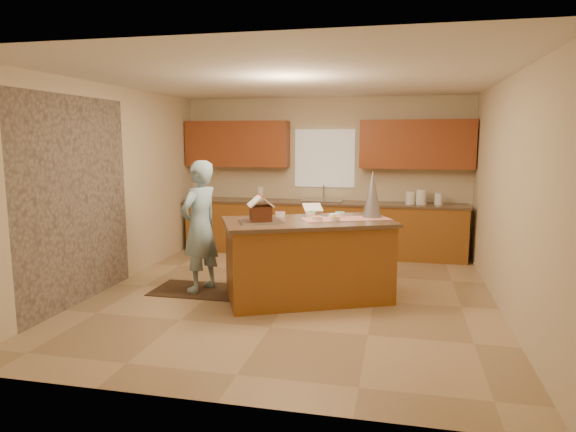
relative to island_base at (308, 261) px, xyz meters
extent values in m
plane|color=tan|center=(-0.21, 0.08, -0.48)|extent=(5.50, 5.50, 0.00)
plane|color=silver|center=(-0.21, 0.08, 2.22)|extent=(5.50, 5.50, 0.00)
plane|color=beige|center=(-0.21, 2.83, 0.87)|extent=(5.50, 5.50, 0.00)
plane|color=beige|center=(-0.21, -2.67, 0.87)|extent=(5.50, 5.50, 0.00)
plane|color=beige|center=(-2.71, 0.08, 0.87)|extent=(5.50, 5.50, 0.00)
plane|color=beige|center=(2.29, 0.08, 0.87)|extent=(5.50, 5.50, 0.00)
plane|color=gray|center=(-2.69, -0.72, 0.77)|extent=(0.00, 2.50, 2.50)
cube|color=white|center=(-0.21, 2.80, 1.17)|extent=(1.05, 0.03, 1.00)
cube|color=brown|center=(-0.21, 2.53, -0.04)|extent=(4.80, 0.60, 0.88)
cube|color=brown|center=(-0.21, 2.53, 0.42)|extent=(4.85, 0.63, 0.04)
cube|color=#9B4721|center=(-1.76, 2.65, 1.42)|extent=(1.85, 0.35, 0.80)
cube|color=#9B4721|center=(1.34, 2.65, 1.42)|extent=(1.85, 0.35, 0.80)
cube|color=silver|center=(-0.21, 2.53, 0.41)|extent=(0.70, 0.45, 0.12)
cylinder|color=silver|center=(-0.21, 2.71, 0.58)|extent=(0.03, 0.03, 0.28)
cube|color=brown|center=(0.00, 0.00, 0.00)|extent=(2.18, 1.69, 0.95)
cube|color=brown|center=(0.00, 0.00, 0.50)|extent=(2.30, 1.80, 0.04)
cube|color=#A4130B|center=(0.45, 0.20, 0.52)|extent=(1.15, 0.80, 0.01)
cube|color=silver|center=(-0.52, -0.29, 0.53)|extent=(0.61, 0.54, 0.03)
cube|color=white|center=(-0.02, 0.44, 0.62)|extent=(0.29, 0.27, 0.10)
cone|color=silver|center=(0.75, 0.39, 0.82)|extent=(0.32, 0.32, 0.60)
cube|color=black|center=(-1.48, 0.03, -0.47)|extent=(1.16, 0.76, 0.01)
imported|color=#8CB4C7|center=(-1.43, 0.03, 0.39)|extent=(0.59, 0.72, 1.71)
cylinder|color=white|center=(1.26, 2.53, 0.55)|extent=(0.15, 0.15, 0.21)
cylinder|color=white|center=(1.44, 2.53, 0.57)|extent=(0.17, 0.17, 0.25)
cylinder|color=white|center=(1.72, 2.53, 0.54)|extent=(0.13, 0.13, 0.19)
cylinder|color=white|center=(-1.31, 2.53, 0.56)|extent=(0.11, 0.11, 0.23)
cube|color=#5D2C18|center=(-0.52, -0.29, 0.63)|extent=(0.32, 0.34, 0.17)
cube|color=white|center=(-0.59, -0.32, 0.78)|extent=(0.27, 0.34, 0.14)
cube|color=white|center=(-0.46, -0.26, 0.78)|extent=(0.27, 0.34, 0.14)
cylinder|color=red|center=(-0.52, -0.29, 0.84)|extent=(0.14, 0.29, 0.02)
cylinder|color=#35C8BF|center=(0.35, 0.37, 0.55)|extent=(0.13, 0.13, 0.06)
cylinder|color=gold|center=(0.32, -0.01, 0.55)|extent=(0.13, 0.13, 0.06)
cylinder|color=#943180|center=(-0.40, 0.21, 0.55)|extent=(0.13, 0.13, 0.06)
cylinder|color=white|center=(0.29, 0.20, 0.55)|extent=(0.13, 0.13, 0.06)
cylinder|color=orange|center=(0.12, -0.05, 0.55)|extent=(0.13, 0.13, 0.06)
cylinder|color=green|center=(-0.03, 0.33, 0.55)|extent=(0.13, 0.13, 0.06)
camera|label=1|loc=(1.10, -6.09, 1.51)|focal=31.79mm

